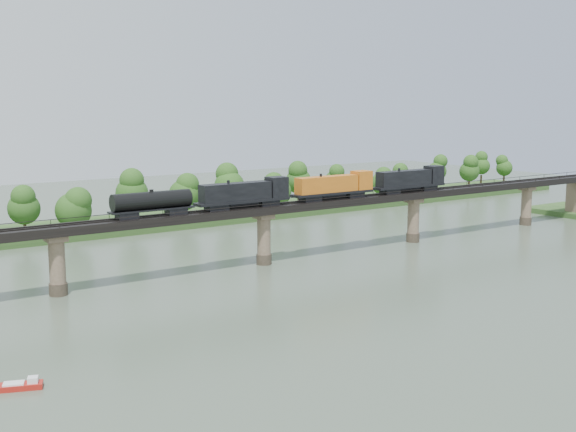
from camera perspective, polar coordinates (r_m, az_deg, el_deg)
ground at (r=117.51m, az=6.09°, el=-6.48°), size 400.00×400.00×0.00m
far_bank at (r=188.48m, az=-11.01°, el=-0.46°), size 300.00×24.00×1.60m
bridge at (r=139.74m, az=-1.92°, el=-1.64°), size 236.00×30.00×11.50m
bridge_superstructure at (r=138.71m, az=-1.93°, el=0.93°), size 220.00×4.90×0.75m
far_treeline at (r=180.11m, az=-12.90°, el=1.62°), size 289.06×17.54×13.60m
freight_train at (r=143.93m, az=1.36°, el=2.15°), size 78.94×3.08×5.43m
motorboat at (r=86.61m, az=-20.31°, el=-12.43°), size 4.88×3.20×1.29m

